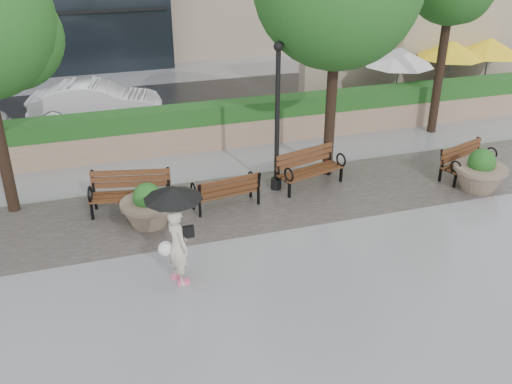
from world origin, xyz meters
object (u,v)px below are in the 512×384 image
object	(u,v)px
planter_left	(148,209)
lamppost	(277,128)
bench_1	(132,201)
planter_right	(480,174)
bench_3	(310,176)
pedestrian	(176,226)
bench_4	(466,168)
bench_2	(226,198)
car_right	(96,102)

from	to	relation	value
planter_left	lamppost	xyz separation A→B (m)	(3.46, 0.91, 1.27)
bench_1	lamppost	size ratio (longest dim) A/B	0.52
bench_1	planter_right	world-z (taller)	planter_right
planter_right	planter_left	bearing A→B (deg)	175.11
bench_3	pedestrian	distance (m)	5.32
bench_3	bench_4	bearing A→B (deg)	-26.06
planter_right	lamppost	bearing A→B (deg)	162.05
bench_2	pedestrian	world-z (taller)	pedestrian
planter_left	lamppost	distance (m)	3.80
planter_left	lamppost	world-z (taller)	lamppost
planter_left	pedestrian	bearing A→B (deg)	-84.30
lamppost	bench_1	bearing A→B (deg)	-177.26
lamppost	bench_3	bearing A→B (deg)	-6.78
bench_1	planter_left	xyz separation A→B (m)	(0.31, -0.73, 0.11)
planter_right	car_right	distance (m)	12.47
bench_2	car_right	xyz separation A→B (m)	(-2.60, 7.42, 0.46)
bench_1	car_right	distance (m)	7.03
bench_3	lamppost	bearing A→B (deg)	157.40
bench_3	bench_1	bearing A→B (deg)	165.07
bench_1	pedestrian	world-z (taller)	pedestrian
bench_3	car_right	world-z (taller)	car_right
bench_3	planter_right	bearing A→B (deg)	-36.07
bench_2	lamppost	distance (m)	2.17
bench_2	pedestrian	size ratio (longest dim) A/B	0.83
bench_4	car_right	distance (m)	12.09
planter_left	planter_right	bearing A→B (deg)	-4.89
car_right	pedestrian	distance (m)	10.20
bench_3	bench_4	world-z (taller)	bench_3
bench_3	bench_2	bearing A→B (deg)	175.54
bench_4	planter_right	size ratio (longest dim) A/B	1.33
pedestrian	bench_2	bearing A→B (deg)	-51.37
car_right	pedestrian	bearing A→B (deg)	-164.83
bench_1	bench_4	size ratio (longest dim) A/B	1.12
bench_1	bench_3	size ratio (longest dim) A/B	1.03
pedestrian	lamppost	bearing A→B (deg)	-63.49
bench_3	car_right	xyz separation A→B (m)	(-5.02, 6.93, 0.43)
lamppost	pedestrian	size ratio (longest dim) A/B	1.88
bench_1	bench_2	bearing A→B (deg)	1.88
bench_3	car_right	distance (m)	8.57
planter_left	pedestrian	world-z (taller)	pedestrian
planter_right	car_right	bearing A→B (deg)	137.26
pedestrian	car_right	bearing A→B (deg)	-14.40
planter_left	bench_2	bearing A→B (deg)	9.14
planter_left	car_right	world-z (taller)	car_right
planter_right	pedestrian	bearing A→B (deg)	-168.44
bench_3	planter_right	xyz separation A→B (m)	(4.14, -1.53, 0.15)
bench_3	lamppost	distance (m)	1.67
bench_2	planter_left	world-z (taller)	planter_left
bench_4	car_right	world-z (taller)	car_right
planter_left	car_right	distance (m)	7.76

